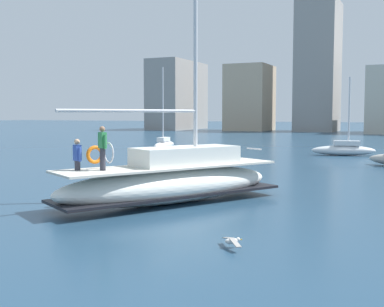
# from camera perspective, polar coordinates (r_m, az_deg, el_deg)

# --- Properties ---
(ground_plane) EXTENTS (400.00, 400.00, 0.00)m
(ground_plane) POSITION_cam_1_polar(r_m,az_deg,el_deg) (21.14, -4.08, -4.86)
(ground_plane) COLOR navy
(main_sailboat) EXTENTS (6.83, 9.53, 12.56)m
(main_sailboat) POSITION_cam_1_polar(r_m,az_deg,el_deg) (19.16, -2.33, -3.09)
(main_sailboat) COLOR white
(main_sailboat) RESTS_ON ground
(moored_sloop_near) EXTENTS (1.75, 4.91, 8.08)m
(moored_sloop_near) POSITION_cam_1_polar(r_m,az_deg,el_deg) (48.81, -3.26, 1.18)
(moored_sloop_near) COLOR white
(moored_sloop_near) RESTS_ON ground
(moored_sloop_far) EXTENTS (5.37, 2.53, 6.54)m
(moored_sloop_far) POSITION_cam_1_polar(r_m,az_deg,el_deg) (42.93, 17.31, 0.50)
(moored_sloop_far) COLOR silver
(moored_sloop_far) RESTS_ON ground
(seagull) EXTENTS (0.77, 0.83, 0.17)m
(seagull) POSITION_cam_1_polar(r_m,az_deg,el_deg) (12.92, 4.70, -10.11)
(seagull) COLOR silver
(seagull) RESTS_ON ground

